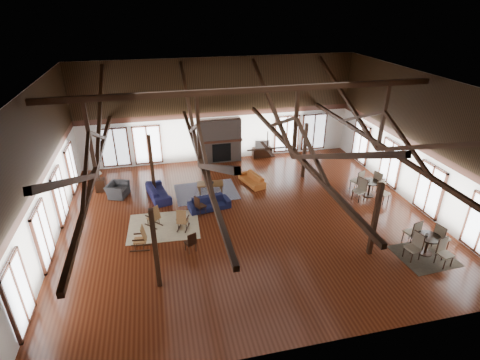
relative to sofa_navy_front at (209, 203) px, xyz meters
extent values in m
plane|color=#592512|center=(1.54, -1.23, -0.28)|extent=(16.00, 16.00, 0.00)
cube|color=black|center=(1.54, -1.23, 5.72)|extent=(16.00, 14.00, 0.02)
cube|color=white|center=(1.54, 5.77, 2.72)|extent=(16.00, 0.02, 6.00)
cube|color=white|center=(1.54, -8.23, 2.72)|extent=(16.00, 0.02, 6.00)
cube|color=white|center=(-6.46, -1.23, 2.72)|extent=(0.02, 14.00, 6.00)
cube|color=white|center=(9.54, -1.23, 2.72)|extent=(0.02, 14.00, 6.00)
cube|color=black|center=(1.54, -1.23, 5.47)|extent=(15.60, 0.18, 0.22)
cube|color=black|center=(-4.46, -1.23, 2.77)|extent=(0.16, 13.70, 0.18)
cube|color=black|center=(-4.46, -1.23, 4.12)|extent=(0.14, 0.14, 2.70)
cube|color=black|center=(-4.46, 2.27, 3.99)|extent=(0.15, 7.07, 3.12)
cube|color=black|center=(-4.46, -4.73, 3.99)|extent=(0.15, 7.07, 3.12)
cube|color=black|center=(-0.46, -1.23, 2.77)|extent=(0.16, 13.70, 0.18)
cube|color=black|center=(-0.46, -1.23, 4.12)|extent=(0.14, 0.14, 2.70)
cube|color=black|center=(-0.46, 2.27, 3.99)|extent=(0.15, 7.07, 3.12)
cube|color=black|center=(-0.46, -4.73, 3.99)|extent=(0.15, 7.07, 3.12)
cube|color=black|center=(3.54, -1.23, 2.77)|extent=(0.16, 13.70, 0.18)
cube|color=black|center=(3.54, -1.23, 4.12)|extent=(0.14, 0.14, 2.70)
cube|color=black|center=(3.54, 2.27, 3.99)|extent=(0.15, 7.07, 3.12)
cube|color=black|center=(3.54, -4.73, 3.99)|extent=(0.15, 7.07, 3.12)
cube|color=black|center=(7.54, -1.23, 2.77)|extent=(0.16, 13.70, 0.18)
cube|color=black|center=(7.54, -1.23, 4.12)|extent=(0.14, 0.14, 2.70)
cube|color=black|center=(7.54, 2.27, 3.99)|extent=(0.15, 7.07, 3.12)
cube|color=black|center=(7.54, -4.73, 3.99)|extent=(0.15, 7.07, 3.12)
cube|color=black|center=(-2.46, -4.73, 1.24)|extent=(0.16, 0.16, 3.05)
cube|color=black|center=(5.54, -4.73, 1.24)|extent=(0.16, 0.16, 3.05)
cube|color=black|center=(-2.46, 2.27, 1.24)|extent=(0.16, 0.16, 3.05)
cube|color=black|center=(5.54, 2.27, 1.24)|extent=(0.16, 0.16, 3.05)
cube|color=#705F55|center=(1.54, 5.45, 1.02)|extent=(2.40, 0.62, 2.60)
cube|color=black|center=(1.54, 5.13, 0.37)|extent=(1.10, 0.06, 1.10)
cube|color=#381A10|center=(1.54, 5.17, 1.07)|extent=(2.50, 0.20, 0.12)
cylinder|color=black|center=(2.04, -2.23, 3.77)|extent=(0.04, 0.04, 0.70)
cylinder|color=black|center=(2.04, -2.23, 3.42)|extent=(0.20, 0.20, 0.10)
cube|color=black|center=(2.49, -2.23, 3.42)|extent=(0.70, 0.12, 0.02)
cube|color=black|center=(2.04, -1.78, 3.42)|extent=(0.12, 0.70, 0.02)
cube|color=black|center=(1.59, -2.23, 3.42)|extent=(0.70, 0.12, 0.02)
cube|color=black|center=(2.04, -2.68, 3.42)|extent=(0.12, 0.70, 0.02)
imported|color=#15183A|center=(0.00, 0.00, 0.00)|extent=(2.03, 1.07, 0.56)
imported|color=#171740|center=(-2.29, 1.65, 0.02)|extent=(2.23, 1.26, 0.61)
imported|color=#BA5E24|center=(2.59, 2.05, -0.02)|extent=(1.90, 1.17, 0.52)
cube|color=brown|center=(0.30, 1.62, 0.19)|extent=(1.38, 0.82, 0.06)
cube|color=brown|center=(-0.25, 1.40, -0.06)|extent=(0.06, 0.06, 0.44)
cube|color=brown|center=(-0.25, 1.83, -0.06)|extent=(0.06, 0.06, 0.44)
cube|color=brown|center=(0.85, 1.40, -0.06)|extent=(0.06, 0.06, 0.44)
cube|color=brown|center=(0.85, 1.83, -0.06)|extent=(0.06, 0.06, 0.44)
imported|color=#B2B2B2|center=(0.37, 1.53, 0.32)|extent=(0.21, 0.21, 0.20)
imported|color=#2E2E31|center=(-4.25, 2.24, 0.05)|extent=(1.29, 1.21, 0.67)
cube|color=black|center=(-5.13, 3.04, 0.04)|extent=(0.48, 0.48, 0.64)
cylinder|color=black|center=(-5.13, 3.04, 0.55)|extent=(0.08, 0.08, 0.39)
cone|color=beige|center=(-5.13, 3.04, 0.81)|extent=(0.34, 0.34, 0.28)
cube|color=#966339|center=(-2.58, -0.86, 0.09)|extent=(0.59, 0.59, 0.04)
cube|color=#966339|center=(-2.45, -1.00, 0.38)|extent=(0.42, 0.41, 0.61)
cube|color=black|center=(-2.71, -0.98, -0.26)|extent=(0.54, 0.58, 0.04)
cube|color=black|center=(-2.45, -0.74, -0.26)|extent=(0.54, 0.58, 0.04)
cube|color=#966339|center=(-1.34, -1.37, 0.09)|extent=(0.54, 0.53, 0.04)
cube|color=#966339|center=(-1.41, -1.55, 0.38)|extent=(0.45, 0.30, 0.61)
cube|color=black|center=(-1.51, -1.30, -0.26)|extent=(0.30, 0.72, 0.04)
cube|color=black|center=(-1.17, -1.43, -0.26)|extent=(0.30, 0.72, 0.04)
cube|color=#966339|center=(-3.14, -2.44, 0.10)|extent=(0.47, 0.49, 0.05)
cube|color=#966339|center=(-2.94, -2.46, 0.40)|extent=(0.22, 0.46, 0.63)
cube|color=black|center=(-3.16, -2.62, -0.26)|extent=(0.78, 0.14, 0.05)
cube|color=black|center=(-3.12, -2.25, -0.26)|extent=(0.78, 0.14, 0.05)
cube|color=black|center=(-0.45, -0.39, 0.14)|extent=(0.54, 0.54, 0.05)
cube|color=black|center=(-0.61, -0.48, 0.40)|extent=(0.23, 0.36, 0.52)
cylinder|color=black|center=(-0.45, -0.39, -0.07)|extent=(0.03, 0.03, 0.43)
cube|color=black|center=(-1.21, -3.04, 0.12)|extent=(0.49, 0.49, 0.04)
cube|color=black|center=(-1.14, -3.20, 0.36)|extent=(0.36, 0.18, 0.49)
cylinder|color=black|center=(-1.21, -3.04, -0.08)|extent=(0.03, 0.03, 0.40)
cylinder|color=black|center=(7.67, -5.22, 0.47)|extent=(0.89, 0.89, 0.04)
cylinder|color=black|center=(7.67, -5.22, 0.11)|extent=(0.10, 0.10, 0.74)
cylinder|color=black|center=(7.67, -5.22, -0.26)|extent=(0.53, 0.53, 0.04)
cylinder|color=black|center=(7.94, -0.51, 0.49)|extent=(0.91, 0.91, 0.04)
cylinder|color=black|center=(7.94, -0.51, 0.11)|extent=(0.10, 0.10, 0.75)
cylinder|color=black|center=(7.94, -0.51, -0.26)|extent=(0.54, 0.54, 0.04)
imported|color=#B2B2B2|center=(7.61, -5.13, 0.54)|extent=(0.14, 0.14, 0.09)
imported|color=#B2B2B2|center=(7.85, -0.49, 0.55)|extent=(0.14, 0.14, 0.09)
cube|color=black|center=(4.12, 5.52, 0.01)|extent=(1.16, 0.44, 0.58)
imported|color=#B2B2B2|center=(4.11, 5.52, 0.55)|extent=(0.89, 0.21, 0.51)
cube|color=#CABA8C|center=(-2.16, -1.04, -0.28)|extent=(3.13, 2.52, 0.01)
cube|color=#1A1B49|center=(0.10, 1.69, -0.28)|extent=(3.13, 2.38, 0.01)
cube|color=black|center=(7.53, -5.37, -0.28)|extent=(2.15, 1.98, 0.01)
camera|label=1|loc=(-1.98, -15.07, 8.75)|focal=28.00mm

